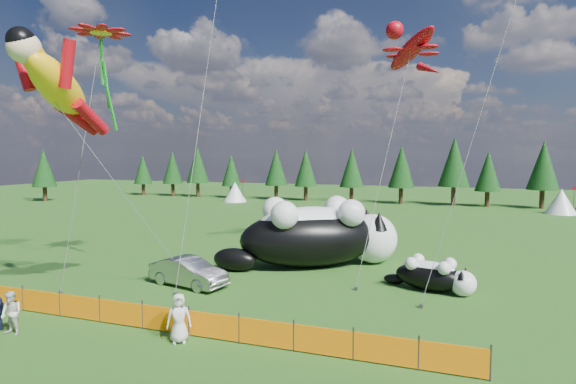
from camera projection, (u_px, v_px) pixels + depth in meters
The scene contains 13 objects.
ground at pixel (206, 306), 19.42m from camera, with size 160.00×160.00×0.00m, color #113C0B.
safety_fence at pixel (165, 319), 16.56m from camera, with size 22.06×0.06×1.10m.
tree_line at pixel (370, 174), 61.46m from camera, with size 90.00×4.00×8.00m, color black, non-canonical shape.
festival_tents at pixel (456, 198), 53.37m from camera, with size 50.00×3.20×2.80m, color white, non-canonical shape.
cat_large at pixel (319, 234), 26.41m from camera, with size 9.99×7.82×4.04m.
cat_small at pixel (434, 275), 21.61m from camera, with size 4.40×2.44×1.62m.
car at pixel (188, 272), 22.48m from camera, with size 1.48×4.24×1.40m, color #A2A1A6.
spectator_b at pixel (11, 313), 16.29m from camera, with size 0.78×0.46×1.61m, color silver.
spectator_e at pixel (179, 318), 15.64m from camera, with size 0.85×0.55×1.74m, color silver.
superhero_kite at pixel (58, 87), 18.46m from camera, with size 5.80×8.05×12.32m.
gecko_kite at pixel (411, 50), 27.42m from camera, with size 6.67×11.56×15.31m.
flower_kite at pixel (101, 35), 22.90m from camera, with size 3.02×4.78×13.08m.
diamond_kite_a at pixel (216, 2), 25.43m from camera, with size 1.40×6.69×17.10m.
Camera 1 is at (9.56, -16.74, 6.54)m, focal length 28.00 mm.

